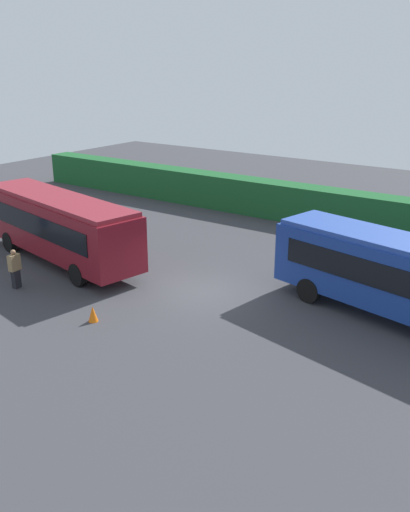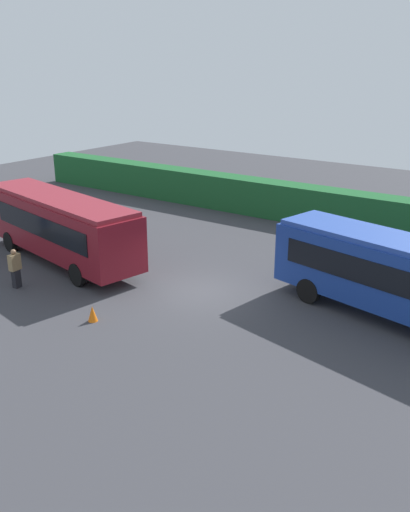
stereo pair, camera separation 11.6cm
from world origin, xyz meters
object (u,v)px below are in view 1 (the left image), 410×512
(person_center, at_px, (59,217))
(person_right, at_px, (15,268))
(bus_maroon, at_px, (59,225))
(traffic_cone, at_px, (93,314))
(bus_blue, at_px, (391,272))

(person_center, height_order, person_right, person_center)
(person_center, bearing_deg, bus_maroon, -151.87)
(bus_maroon, xyz_separation_m, person_center, (-3.42, 2.89, -0.85))
(bus_maroon, bearing_deg, person_right, 116.35)
(person_right, distance_m, traffic_cone, 5.01)
(bus_maroon, xyz_separation_m, traffic_cone, (5.86, -3.72, -1.52))
(person_center, bearing_deg, bus_blue, -111.87)
(bus_maroon, height_order, person_center, bus_maroon)
(traffic_cone, bearing_deg, person_center, 144.51)
(bus_blue, bearing_deg, person_right, -143.52)
(person_center, bearing_deg, traffic_cone, -147.13)
(bus_blue, relative_size, traffic_cone, 15.54)
(bus_maroon, relative_size, person_right, 6.15)
(person_right, relative_size, traffic_cone, 2.81)
(bus_maroon, distance_m, traffic_cone, 7.11)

